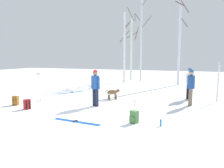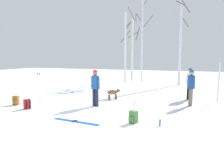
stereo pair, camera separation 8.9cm
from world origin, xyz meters
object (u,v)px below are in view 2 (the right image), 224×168
Objects in this scene: person_2 at (190,82)px; backpack_2 at (133,117)px; ski_pair_lying_0 at (72,92)px; ski_pair_lying_1 at (76,122)px; backpack_0 at (16,101)px; birch_tree_1 at (132,48)px; dog at (113,92)px; water_bottle_0 at (160,123)px; birch_tree_0 at (125,46)px; birch_tree_3 at (181,39)px; water_bottle_1 at (135,103)px; backpack_1 at (27,104)px; ski_poles_0 at (39,86)px; birch_tree_2 at (142,38)px; ski_pair_planted_0 at (219,82)px; person_1 at (191,85)px; person_0 at (95,85)px.

person_2 is 5.53m from backpack_2.
ski_pair_lying_0 is 0.97× the size of ski_pair_lying_1.
person_2 is 3.90× the size of backpack_0.
birch_tree_1 is (-5.71, 8.35, 2.19)m from person_2.
water_bottle_0 is (3.13, -3.73, -0.27)m from dog.
birch_tree_0 is 4.75m from birch_tree_3.
backpack_2 is 0.07× the size of birch_tree_0.
backpack_1 is at bearing -149.27° from water_bottle_1.
water_bottle_1 reaches higher than ski_pair_lying_1.
ski_poles_0 reaches higher than dog.
ski_pair_lying_1 is (3.60, -5.53, 0.00)m from ski_pair_lying_0.
birch_tree_1 is 1.63m from birch_tree_2.
birch_tree_0 is at bearing 100.23° from ski_pair_lying_1.
backpack_2 is 12.03m from birch_tree_3.
water_bottle_0 is (6.98, -0.73, -0.10)m from backpack_0.
backpack_0 is at bearing -98.70° from birch_tree_1.
ski_poles_0 is 0.19× the size of birch_tree_2.
birch_tree_1 reaches higher than water_bottle_0.
backpack_1 is (0.61, -1.53, -0.58)m from ski_poles_0.
ski_pair_lying_1 is (-4.95, -5.77, -1.00)m from ski_pair_planted_0.
person_1 is 7.46m from ski_pair_lying_0.
ski_pair_lying_0 is at bearing 160.04° from dog.
person_1 is 0.84× the size of ski_pair_planted_0.
backpack_0 is 13.13m from birch_tree_3.
backpack_0 is at bearing 173.36° from backpack_2.
person_2 is (-0.11, 1.60, 0.00)m from person_1.
water_bottle_1 is (4.82, -2.14, 0.12)m from ski_pair_lying_0.
backpack_1 is at bearing -21.85° from backpack_0.
ski_pair_planted_0 is at bearing -68.88° from birch_tree_3.
birch_tree_0 is at bearing -91.97° from birch_tree_1.
person_2 is 5.38m from water_bottle_0.
birch_tree_1 is (-1.88, 9.89, 2.78)m from dog.
birch_tree_3 reaches higher than ski_poles_0.
dog is 4.88m from backpack_0.
backpack_0 is at bearing -114.31° from ski_poles_0.
ski_pair_lying_0 is 4.69m from backpack_1.
birch_tree_1 is (-3.36, 10.81, 3.04)m from water_bottle_1.
birch_tree_0 is (-1.95, 7.93, 2.85)m from dog.
backpack_1 is (1.10, -0.44, 0.00)m from backpack_0.
ski_pair_planted_0 is 7.32m from birch_tree_3.
ski_poles_0 reaches higher than backpack_1.
person_0 reaches higher than backpack_1.
birch_tree_2 is at bearing 71.76° from ski_pair_lying_0.
backpack_0 is at bearing 158.15° from backpack_1.
birch_tree_3 is (1.29, 8.70, 3.64)m from water_bottle_1.
person_1 reaches higher than water_bottle_0.
birch_tree_1 is (1.97, 12.88, 2.95)m from backpack_0.
person_2 reaches higher than water_bottle_1.
ski_pair_lying_1 is at bearing -168.43° from water_bottle_0.
birch_tree_0 reaches higher than ski_pair_lying_0.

